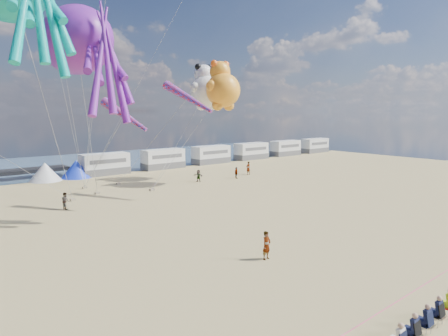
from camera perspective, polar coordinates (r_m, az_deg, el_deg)
ground at (r=23.22m, az=11.11°, el=-14.56°), size 120.00×120.00×0.00m
water at (r=70.92m, az=-25.92°, el=0.13°), size 120.00×120.00×0.00m
motorhome_0 at (r=58.46m, az=-16.66°, el=0.53°), size 6.60×2.50×3.00m
motorhome_1 at (r=62.78m, az=-8.69°, el=1.29°), size 6.60×2.50×3.00m
motorhome_2 at (r=68.16m, az=-1.85°, el=1.91°), size 6.60×2.50×3.00m
motorhome_3 at (r=74.37m, az=3.92°, el=2.42°), size 6.60×2.50×3.00m
motorhome_4 at (r=81.21m, az=8.77°, el=2.83°), size 6.60×2.50×3.00m
motorhome_5 at (r=88.55m, az=12.84°, el=3.15°), size 6.60×2.50×3.00m
tent_white at (r=55.87m, az=-24.19°, el=-0.49°), size 4.00×4.00×2.40m
tent_blue at (r=57.06m, az=-20.33°, el=-0.12°), size 4.00×4.00×2.40m
spectator_row at (r=18.91m, az=26.64°, el=-18.66°), size 6.10×0.90×1.30m
rope_line at (r=20.76m, az=22.44°, el=-17.85°), size 34.00×0.03×0.03m
standing_person at (r=24.65m, az=6.10°, el=-10.92°), size 0.68×0.48×1.74m
beachgoer_3 at (r=52.98m, az=1.77°, el=-0.69°), size 0.89×1.12×1.52m
beachgoer_4 at (r=50.56m, az=-3.67°, el=-1.13°), size 0.67×0.97×1.53m
beachgoer_5 at (r=56.13m, az=3.49°, el=-0.02°), size 1.78×0.71×1.88m
beachgoer_7 at (r=39.23m, az=-21.74°, el=-4.38°), size 0.64×0.85×1.57m
sandbag_a at (r=42.70m, az=-20.79°, el=-4.28°), size 0.50×0.35×0.22m
sandbag_b at (r=45.24m, az=-17.63°, el=-3.45°), size 0.50×0.35×0.22m
sandbag_c at (r=45.70m, az=-10.27°, el=-3.08°), size 0.50×0.35×0.22m
sandbag_d at (r=50.45m, az=-14.87°, el=-2.16°), size 0.50×0.35×0.22m
sandbag_e at (r=48.93m, az=-19.29°, el=-2.67°), size 0.50×0.35×0.22m
kite_octopus_purple at (r=39.43m, az=-20.37°, el=16.71°), size 5.31×11.25×12.58m
kite_panda at (r=52.79m, az=-2.51°, el=10.86°), size 6.41×6.24×7.10m
kite_teddy_orange at (r=48.76m, az=-0.13°, el=11.05°), size 6.08×5.87×7.08m
windsock_mid at (r=41.93m, az=-5.17°, el=9.96°), size 2.70×6.67×6.64m
windsock_right at (r=37.74m, az=-14.01°, el=7.29°), size 3.01×5.31×5.41m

